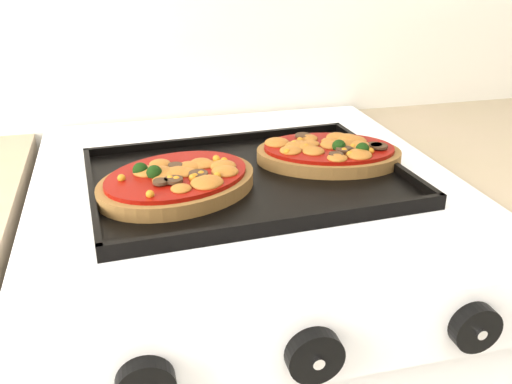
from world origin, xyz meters
name	(u,v)px	position (x,y,z in m)	size (l,w,h in m)	color
control_panel	(315,341)	(0.02, 1.39, 0.85)	(0.60, 0.02, 0.09)	white
knob_center	(315,356)	(0.01, 1.37, 0.85)	(0.06, 0.06, 0.02)	black
knob_right	(475,328)	(0.18, 1.37, 0.85)	(0.05, 0.05, 0.02)	black
baking_tray	(247,176)	(0.01, 1.66, 0.92)	(0.42, 0.31, 0.02)	black
pizza_left	(177,179)	(-0.09, 1.64, 0.94)	(0.22, 0.17, 0.03)	brown
pizza_right	(329,152)	(0.14, 1.69, 0.94)	(0.21, 0.14, 0.03)	brown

